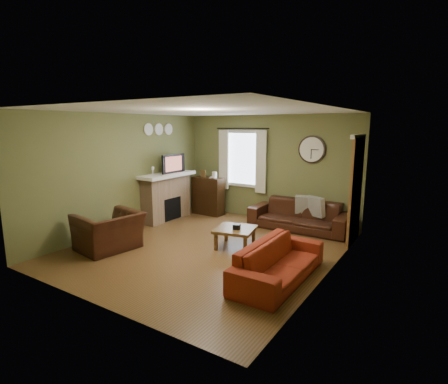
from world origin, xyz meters
The scene contains 31 objects.
floor centered at (0.00, 0.00, 0.00)m, with size 4.60×5.20×0.00m, color brown.
ceiling centered at (0.00, 0.00, 2.60)m, with size 4.60×5.20×0.00m, color white.
wall_left centered at (-2.30, 0.00, 1.30)m, with size 0.00×5.20×2.60m, color olive.
wall_right centered at (2.30, 0.00, 1.30)m, with size 0.00×5.20×2.60m, color olive.
wall_back centered at (0.00, 2.60, 1.30)m, with size 4.60×0.00×2.60m, color olive.
wall_front centered at (0.00, -2.60, 1.30)m, with size 4.60×0.00×2.60m, color olive.
fireplace centered at (-2.10, 1.15, 0.55)m, with size 0.40×1.40×1.10m, color tan.
firebox centered at (-1.91, 1.15, 0.30)m, with size 0.04×0.60×0.55m, color black.
mantel centered at (-2.07, 1.15, 1.14)m, with size 0.58×1.60×0.08m, color white.
tv centered at (-2.05, 1.30, 1.35)m, with size 0.60×0.08×0.35m, color black.
tv_screen centered at (-1.97, 1.30, 1.41)m, with size 0.02×0.62×0.36m, color #994C3F.
medallion_left centered at (-2.28, 0.80, 2.25)m, with size 0.28×0.28×0.03m, color white.
medallion_mid centered at (-2.28, 1.15, 2.25)m, with size 0.28×0.28×0.03m, color white.
medallion_right centered at (-2.28, 1.50, 2.25)m, with size 0.28×0.28×0.03m, color white.
window_pane centered at (-0.70, 2.58, 1.50)m, with size 1.00×0.02×1.30m, color silver, non-canonical shape.
curtain_rod centered at (-0.70, 2.48, 2.27)m, with size 0.03×0.03×1.50m, color black.
curtain_left centered at (-1.25, 2.48, 1.45)m, with size 0.28×0.04×1.55m, color silver.
curtain_right centered at (-0.15, 2.48, 1.45)m, with size 0.28×0.04×1.55m, color silver.
wall_clock centered at (1.10, 2.55, 1.80)m, with size 0.64×0.06×0.64m, color white, non-canonical shape.
door centered at (2.27, 1.85, 1.05)m, with size 0.05×0.90×2.10m, color brown.
bookshelf centered at (-1.54, 2.16, 0.50)m, with size 0.84×0.35×0.99m, color black, non-canonical shape.
book centered at (-1.47, 2.15, 0.96)m, with size 0.17×0.23×0.02m, color brown.
sofa_brown centered at (1.02, 2.14, 0.33)m, with size 2.25×0.88×0.66m, color black.
pillow_left centered at (1.34, 2.26, 0.55)m, with size 0.44×0.13×0.44m, color gray.
pillow_right centered at (1.08, 2.29, 0.55)m, with size 0.42×0.13×0.42m, color gray.
sofa_red centered at (1.73, -0.57, 0.29)m, with size 1.98×0.77×0.58m, color maroon.
armchair centered at (-1.54, -1.10, 0.36)m, with size 1.10×0.96×0.72m, color black.
coffee_table centered at (0.41, 0.32, 0.19)m, with size 0.72×0.72×0.39m, color brown, non-canonical shape.
tissue_box centered at (0.48, 0.26, 0.40)m, with size 0.13×0.13×0.10m, color black.
wine_glass_a centered at (-2.05, 0.66, 1.29)m, with size 0.07×0.07×0.21m, color white, non-canonical shape.
wine_glass_b centered at (-2.05, 0.65, 1.27)m, with size 0.06×0.06×0.18m, color white, non-canonical shape.
Camera 1 is at (3.75, -5.27, 2.32)m, focal length 28.00 mm.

